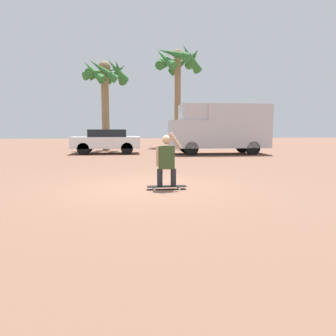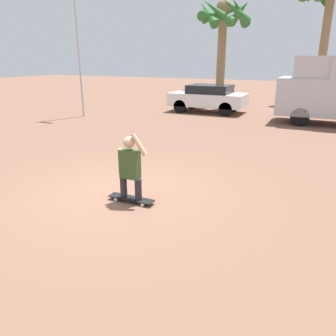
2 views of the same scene
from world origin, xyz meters
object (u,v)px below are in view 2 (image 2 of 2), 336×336
object	(u,v)px
skateboard	(131,199)
parked_car_white	(208,97)
palm_tree_center_background	(223,21)
person_skateboarder	(130,165)
flagpole	(78,30)

from	to	relation	value
skateboard	parked_car_white	size ratio (longest dim) A/B	0.25
parked_car_white	palm_tree_center_background	distance (m)	4.96
palm_tree_center_background	person_skateboarder	bearing A→B (deg)	-80.14
person_skateboarder	palm_tree_center_background	bearing A→B (deg)	99.86
palm_tree_center_background	skateboard	bearing A→B (deg)	-80.14
flagpole	skateboard	bearing A→B (deg)	-46.38
skateboard	parked_car_white	world-z (taller)	parked_car_white
parked_car_white	palm_tree_center_background	bearing A→B (deg)	94.53
flagpole	parked_car_white	bearing A→B (deg)	36.96
palm_tree_center_background	flagpole	distance (m)	8.48
person_skateboarder	parked_car_white	world-z (taller)	parked_car_white
parked_car_white	flagpole	xyz separation A→B (m)	(-5.23, -3.93, 3.27)
person_skateboarder	parked_car_white	xyz separation A→B (m)	(-2.33, 11.87, -0.01)
person_skateboarder	flagpole	world-z (taller)	flagpole
parked_car_white	flagpole	distance (m)	7.31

